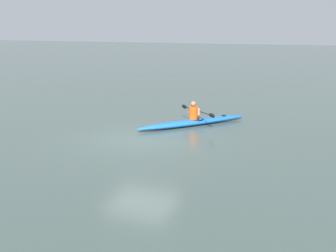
% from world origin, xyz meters
% --- Properties ---
extents(ground_plane, '(160.00, 160.00, 0.00)m').
position_xyz_m(ground_plane, '(0.00, 0.00, 0.00)').
color(ground_plane, '#384742').
extents(kayak, '(3.70, 4.27, 0.26)m').
position_xyz_m(kayak, '(-1.07, -2.75, 0.13)').
color(kayak, '#1959A5').
rests_on(kayak, ground).
extents(kayaker, '(1.91, 1.61, 0.74)m').
position_xyz_m(kayaker, '(-1.07, -2.75, 0.57)').
color(kayaker, '#E04C14').
rests_on(kayaker, kayak).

